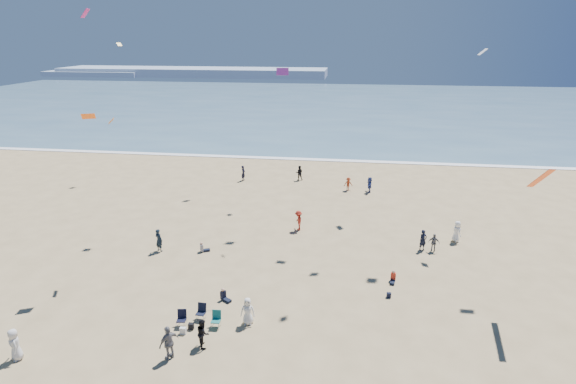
# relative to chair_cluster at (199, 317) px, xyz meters

# --- Properties ---
(ocean) EXTENTS (220.00, 100.00, 0.06)m
(ocean) POSITION_rel_chair_cluster_xyz_m (3.15, 87.57, -0.47)
(ocean) COLOR #476B84
(ocean) RESTS_ON ground
(surf_line) EXTENTS (220.00, 1.20, 0.08)m
(surf_line) POSITION_rel_chair_cluster_xyz_m (3.15, 37.57, -0.46)
(surf_line) COLOR white
(surf_line) RESTS_ON ground
(headland_far) EXTENTS (110.00, 20.00, 3.20)m
(headland_far) POSITION_rel_chair_cluster_xyz_m (-56.85, 162.57, 1.10)
(headland_far) COLOR #7A8EA8
(headland_far) RESTS_ON ground
(headland_near) EXTENTS (40.00, 14.00, 2.00)m
(headland_near) POSITION_rel_chair_cluster_xyz_m (-96.85, 157.57, 0.50)
(headland_near) COLOR #7A8EA8
(headland_near) RESTS_ON ground
(standing_flyers) EXTENTS (29.03, 42.40, 1.94)m
(standing_flyers) POSITION_rel_chair_cluster_xyz_m (6.22, 8.56, 0.36)
(standing_flyers) COLOR navy
(standing_flyers) RESTS_ON ground
(seated_group) EXTENTS (15.33, 15.78, 0.84)m
(seated_group) POSITION_rel_chair_cluster_xyz_m (6.11, 1.54, -0.08)
(seated_group) COLOR silver
(seated_group) RESTS_ON ground
(chair_cluster) EXTENTS (2.65, 1.46, 1.00)m
(chair_cluster) POSITION_rel_chair_cluster_xyz_m (0.00, 0.00, 0.00)
(chair_cluster) COLOR black
(chair_cluster) RESTS_ON ground
(white_tote) EXTENTS (0.35, 0.20, 0.40)m
(white_tote) POSITION_rel_chair_cluster_xyz_m (-0.66, -0.96, -0.30)
(white_tote) COLOR silver
(white_tote) RESTS_ON ground
(black_backpack) EXTENTS (0.30, 0.22, 0.38)m
(black_backpack) POSITION_rel_chair_cluster_xyz_m (-0.35, -0.50, -0.31)
(black_backpack) COLOR black
(black_backpack) RESTS_ON ground
(navy_bag) EXTENTS (0.28, 0.18, 0.34)m
(navy_bag) POSITION_rel_chair_cluster_xyz_m (11.21, 4.44, -0.33)
(navy_bag) COLOR black
(navy_bag) RESTS_ON ground
(kites_aloft) EXTENTS (40.46, 40.29, 25.02)m
(kites_aloft) POSITION_rel_chair_cluster_xyz_m (11.86, 6.02, 13.80)
(kites_aloft) COLOR purple
(kites_aloft) RESTS_ON ground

